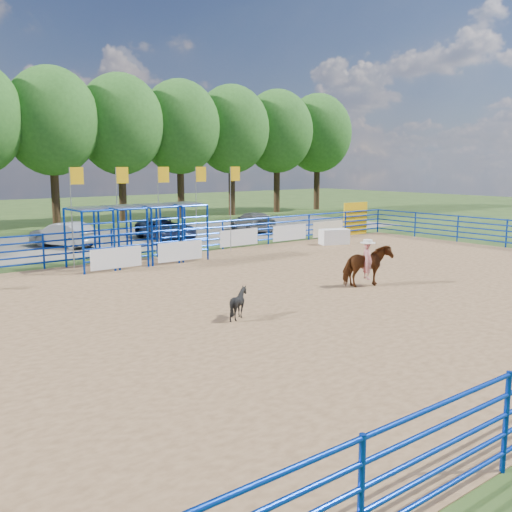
% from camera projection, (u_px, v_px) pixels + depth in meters
% --- Properties ---
extents(ground, '(120.00, 120.00, 0.00)m').
position_uv_depth(ground, '(317.00, 292.00, 19.52)').
color(ground, '#3C5722').
rests_on(ground, ground).
extents(arena_dirt, '(30.00, 20.00, 0.02)m').
position_uv_depth(arena_dirt, '(317.00, 291.00, 19.52)').
color(arena_dirt, '#9F784F').
rests_on(arena_dirt, ground).
extents(gravel_strip, '(40.00, 10.00, 0.01)m').
position_uv_depth(gravel_strip, '(111.00, 240.00, 32.76)').
color(gravel_strip, slate).
rests_on(gravel_strip, ground).
extents(announcer_table, '(1.70, 1.19, 0.82)m').
position_uv_depth(announcer_table, '(334.00, 237.00, 30.89)').
color(announcer_table, white).
rests_on(announcer_table, arena_dirt).
extents(horse_and_rider, '(1.89, 1.21, 2.34)m').
position_uv_depth(horse_and_rider, '(367.00, 263.00, 20.15)').
color(horse_and_rider, '#5B2D12').
rests_on(horse_and_rider, arena_dirt).
extents(calf, '(0.93, 0.86, 0.88)m').
position_uv_depth(calf, '(239.00, 303.00, 16.02)').
color(calf, black).
rests_on(calf, arena_dirt).
extents(car_b, '(2.80, 4.17, 1.30)m').
position_uv_depth(car_b, '(64.00, 234.00, 29.98)').
color(car_b, gray).
rests_on(car_b, gravel_strip).
extents(car_c, '(2.20, 4.59, 1.26)m').
position_uv_depth(car_c, '(166.00, 228.00, 32.92)').
color(car_c, '#151B35').
rests_on(car_c, gravel_strip).
extents(car_d, '(2.70, 4.63, 1.26)m').
position_uv_depth(car_d, '(253.00, 222.00, 36.61)').
color(car_d, '#5A5A5D').
rests_on(car_d, gravel_strip).
extents(perimeter_fence, '(30.10, 20.10, 1.50)m').
position_uv_depth(perimeter_fence, '(317.00, 270.00, 19.40)').
color(perimeter_fence, '#072C9C').
rests_on(perimeter_fence, ground).
extents(chute_assembly, '(19.32, 2.41, 4.20)m').
position_uv_depth(chute_assembly, '(146.00, 235.00, 25.05)').
color(chute_assembly, '#072C9C').
rests_on(chute_assembly, ground).
extents(treeline, '(56.40, 6.40, 11.24)m').
position_uv_depth(treeline, '(51.00, 116.00, 38.56)').
color(treeline, '#3F2B19').
rests_on(treeline, ground).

